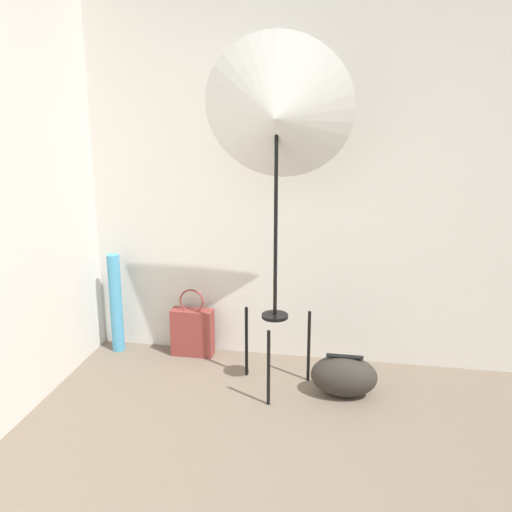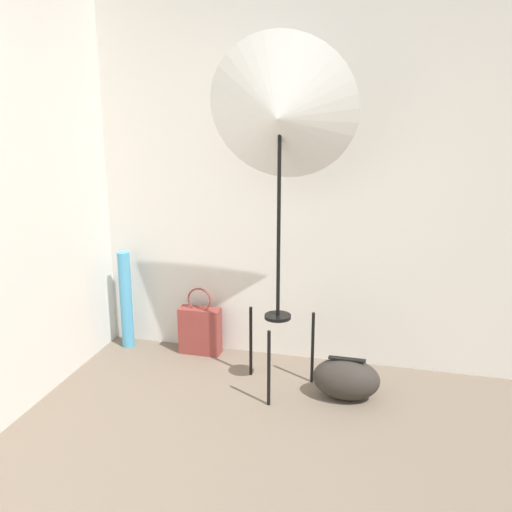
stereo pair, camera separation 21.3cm
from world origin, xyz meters
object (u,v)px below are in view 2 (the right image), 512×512
object	(u,v)px
tote_bag	(200,330)
duffel_bag	(346,379)
photo_umbrella	(280,116)
paper_roll	(126,300)

from	to	relation	value
tote_bag	duffel_bag	bearing A→B (deg)	-20.28
photo_umbrella	paper_roll	xyz separation A→B (m)	(-1.15, 0.33, -1.28)
tote_bag	duffel_bag	xyz separation A→B (m)	(1.04, -0.39, -0.05)
paper_roll	tote_bag	bearing A→B (deg)	2.33
photo_umbrella	paper_roll	bearing A→B (deg)	164.22
tote_bag	duffel_bag	distance (m)	1.11
tote_bag	paper_roll	world-z (taller)	paper_roll
tote_bag	paper_roll	xyz separation A→B (m)	(-0.53, -0.02, 0.18)
tote_bag	paper_roll	bearing A→B (deg)	-177.67
tote_bag	paper_roll	size ratio (longest dim) A/B	0.68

